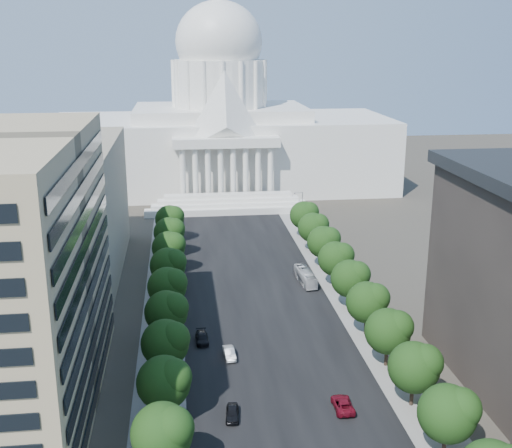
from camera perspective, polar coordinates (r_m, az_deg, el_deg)
name	(u,v)px	position (r m, az deg, el deg)	size (l,w,h in m)	color
road_asphalt	(250,279)	(144.65, -0.55, -4.92)	(30.00, 260.00, 0.01)	black
sidewalk_left	(165,283)	(143.96, -8.12, -5.20)	(8.00, 260.00, 0.02)	gray
sidewalk_right	(332,276)	(147.80, 6.81, -4.57)	(8.00, 260.00, 0.02)	gray
capitol	(220,132)	(231.75, -3.18, 8.19)	(120.00, 56.00, 73.00)	white
office_block_left_far	(33,210)	(152.52, -19.24, 1.19)	(38.00, 52.00, 30.00)	gray
tree_l_b	(164,432)	(81.88, -8.14, -17.84)	(7.79, 7.60, 9.97)	#33261C
tree_l_c	(166,381)	(92.09, -8.01, -13.67)	(7.79, 7.60, 9.97)	#33261C
tree_l_d	(167,342)	(102.68, -7.91, -10.35)	(7.79, 7.60, 9.97)	#33261C
tree_l_e	(168,311)	(113.56, -7.83, -7.66)	(7.79, 7.60, 9.97)	#33261C
tree_l_f	(169,286)	(124.64, -7.76, -5.44)	(7.79, 7.60, 9.97)	#33261C
tree_l_g	(169,265)	(135.88, -7.71, -3.59)	(7.79, 7.60, 9.97)	#33261C
tree_l_h	(170,247)	(147.23, -7.66, -2.02)	(7.79, 7.60, 9.97)	#33261C
tree_l_i	(170,232)	(158.68, -7.62, -0.68)	(7.79, 7.60, 9.97)	#33261C
tree_l_j	(171,219)	(170.21, -7.59, 0.48)	(7.79, 7.60, 9.97)	#33261C
tree_r_b	(451,412)	(88.26, 16.91, -15.70)	(7.79, 7.60, 9.97)	#33261C
tree_r_c	(417,366)	(97.80, 14.09, -12.14)	(7.79, 7.60, 9.97)	#33261C
tree_r_d	(390,330)	(107.83, 11.84, -9.21)	(7.79, 7.60, 9.97)	#33261C
tree_r_e	(369,301)	(118.23, 10.01, -6.77)	(7.79, 7.60, 9.97)	#33261C
tree_r_f	(352,278)	(128.91, 8.50, -4.73)	(7.79, 7.60, 9.97)	#33261C
tree_r_g	(337,258)	(139.81, 7.22, -3.00)	(7.79, 7.60, 9.97)	#33261C
tree_r_h	(325,241)	(150.87, 6.14, -1.52)	(7.79, 7.60, 9.97)	#33261C
tree_r_i	(314,227)	(162.06, 5.20, -0.24)	(7.79, 7.60, 9.97)	#33261C
tree_r_j	(305,214)	(173.37, 4.39, 0.87)	(7.79, 7.60, 9.97)	#33261C
streetlight_b	(429,372)	(97.98, 15.11, -12.59)	(2.61, 0.44, 9.00)	gray
streetlight_c	(377,304)	(119.09, 10.70, -6.97)	(2.61, 0.44, 9.00)	gray
streetlight_d	(343,258)	(141.48, 7.71, -3.05)	(2.61, 0.44, 9.00)	gray
streetlight_e	(318,226)	(164.62, 5.57, -0.22)	(2.61, 0.44, 9.00)	gray
streetlight_f	(300,203)	(188.24, 3.96, 1.91)	(2.61, 0.44, 9.00)	gray
car_dark_a	(232,413)	(95.08, -2.12, -16.45)	(1.88, 4.67, 1.59)	black
car_silver	(229,353)	(110.70, -2.38, -11.41)	(1.71, 4.89, 1.61)	#B3B7BB
car_red	(343,404)	(97.75, 7.72, -15.60)	(2.69, 5.83, 1.62)	maroon
car_dark_b	(202,338)	(116.18, -4.82, -10.08)	(2.18, 5.35, 1.55)	black
city_bus	(305,277)	(142.30, 4.41, -4.68)	(2.54, 10.85, 3.02)	silver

